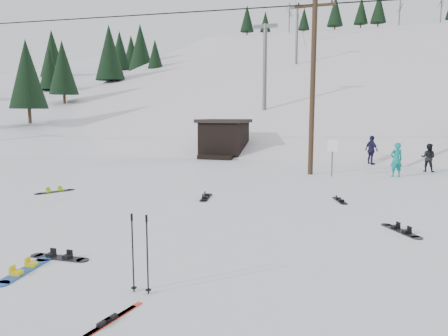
% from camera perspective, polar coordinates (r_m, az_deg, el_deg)
% --- Properties ---
extents(ground, '(200.00, 200.00, 0.00)m').
position_cam_1_polar(ground, '(8.58, -12.29, -13.48)').
color(ground, silver).
rests_on(ground, ground).
extents(ski_slope, '(60.00, 85.24, 65.97)m').
position_cam_1_polar(ski_slope, '(63.82, 14.00, -6.27)').
color(ski_slope, silver).
rests_on(ski_slope, ground).
extents(ridge_left, '(47.54, 95.03, 58.38)m').
position_cam_1_polar(ridge_left, '(69.42, -17.70, -4.44)').
color(ridge_left, silver).
rests_on(ridge_left, ground).
extents(treeline_left, '(20.00, 64.00, 10.00)m').
position_cam_1_polar(treeline_left, '(60.50, -21.01, 4.21)').
color(treeline_left, black).
rests_on(treeline_left, ground).
extents(treeline_crest, '(50.00, 6.00, 10.00)m').
position_cam_1_polar(treeline_crest, '(93.02, 15.67, 5.45)').
color(treeline_crest, black).
rests_on(treeline_crest, ski_slope).
extents(utility_pole, '(2.00, 0.26, 9.00)m').
position_cam_1_polar(utility_pole, '(21.05, 12.57, 11.84)').
color(utility_pole, '#3A2819').
rests_on(utility_pole, ground).
extents(trail_sign, '(0.50, 0.09, 1.85)m').
position_cam_1_polar(trail_sign, '(20.56, 15.23, 2.35)').
color(trail_sign, '#595B60').
rests_on(trail_sign, ground).
extents(lift_hut, '(3.40, 4.10, 2.75)m').
position_cam_1_polar(lift_hut, '(29.33, -0.02, 4.29)').
color(lift_hut, black).
rests_on(lift_hut, ground).
extents(lift_tower_near, '(2.20, 0.36, 8.00)m').
position_cam_1_polar(lift_tower_near, '(38.06, 5.87, 14.81)').
color(lift_tower_near, '#595B60').
rests_on(lift_tower_near, ski_slope).
extents(lift_tower_mid, '(2.20, 0.36, 8.00)m').
position_cam_1_polar(lift_tower_mid, '(58.55, 10.37, 18.61)').
color(lift_tower_mid, '#595B60').
rests_on(lift_tower_mid, ski_slope).
extents(lift_tower_far, '(2.20, 0.36, 8.00)m').
position_cam_1_polar(lift_tower_far, '(79.33, 12.60, 20.40)').
color(lift_tower_far, '#595B60').
rests_on(lift_tower_far, ski_slope).
extents(hero_snowboard, '(0.46, 1.52, 0.11)m').
position_cam_1_polar(hero_snowboard, '(9.02, -26.65, -12.91)').
color(hero_snowboard, '#194CA6').
rests_on(hero_snowboard, ground).
extents(hero_skis, '(0.35, 1.45, 0.08)m').
position_cam_1_polar(hero_skis, '(6.55, -16.31, -20.37)').
color(hero_skis, red).
rests_on(hero_skis, ground).
extents(ski_poles, '(0.38, 0.10, 1.40)m').
position_cam_1_polar(ski_poles, '(7.13, -11.91, -11.79)').
color(ski_poles, black).
rests_on(ski_poles, ground).
extents(board_scatter_a, '(1.40, 0.32, 0.10)m').
position_cam_1_polar(board_scatter_a, '(9.48, -22.46, -11.68)').
color(board_scatter_a, black).
rests_on(board_scatter_a, ground).
extents(board_scatter_b, '(0.52, 1.49, 0.11)m').
position_cam_1_polar(board_scatter_b, '(14.87, -2.59, -4.18)').
color(board_scatter_b, black).
rests_on(board_scatter_b, ground).
extents(board_scatter_c, '(0.92, 1.41, 0.11)m').
position_cam_1_polar(board_scatter_c, '(17.33, -23.01, -3.09)').
color(board_scatter_c, black).
rests_on(board_scatter_c, ground).
extents(board_scatter_d, '(0.93, 1.32, 0.11)m').
position_cam_1_polar(board_scatter_d, '(11.66, 23.95, -8.16)').
color(board_scatter_d, black).
rests_on(board_scatter_d, ground).
extents(board_scatter_f, '(0.58, 1.23, 0.09)m').
position_cam_1_polar(board_scatter_f, '(14.92, 16.21, -4.46)').
color(board_scatter_f, black).
rests_on(board_scatter_f, ground).
extents(skier_teal, '(0.73, 0.61, 1.70)m').
position_cam_1_polar(skier_teal, '(21.58, 23.40, 1.09)').
color(skier_teal, '#0C7B73').
rests_on(skier_teal, ground).
extents(skier_dark, '(0.89, 0.78, 1.53)m').
position_cam_1_polar(skier_dark, '(24.19, 27.14, 1.32)').
color(skier_dark, black).
rests_on(skier_dark, ground).
extents(skier_navy, '(1.00, 1.10, 1.80)m').
position_cam_1_polar(skier_navy, '(26.21, 20.32, 2.40)').
color(skier_navy, '#191639').
rests_on(skier_navy, ground).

